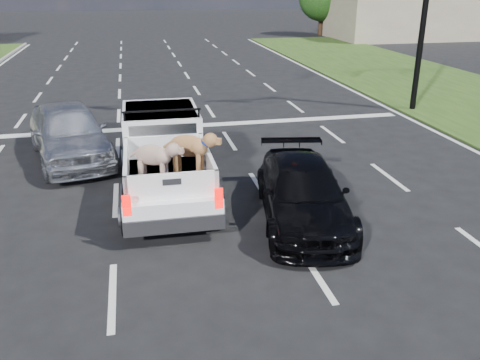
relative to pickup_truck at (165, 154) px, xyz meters
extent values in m
plane|color=black|center=(0.53, -4.28, -0.95)|extent=(160.00, 160.00, 0.00)
cube|color=silver|center=(-1.22, 1.72, -0.94)|extent=(0.12, 60.00, 0.01)
cube|color=silver|center=(2.28, 1.72, -0.94)|extent=(0.12, 60.00, 0.01)
cube|color=silver|center=(5.78, 1.72, -0.94)|extent=(0.12, 60.00, 0.01)
cube|color=silver|center=(9.33, 1.72, -0.94)|extent=(0.15, 60.00, 0.01)
cube|color=silver|center=(0.53, 5.72, -0.94)|extent=(17.00, 0.45, 0.01)
cylinder|color=black|center=(10.13, 6.22, 2.55)|extent=(0.22, 0.22, 7.00)
cube|color=tan|center=(22.53, 29.72, 0.85)|extent=(12.00, 7.00, 3.60)
cylinder|color=#332114|center=(16.53, 33.72, 0.13)|extent=(0.44, 0.44, 2.16)
cylinder|color=#332114|center=(24.53, 33.72, 0.13)|extent=(0.44, 0.44, 2.16)
cylinder|color=#332114|center=(30.53, 33.72, 0.13)|extent=(0.44, 0.44, 2.16)
cylinder|color=black|center=(-0.91, -2.11, -0.56)|extent=(0.29, 0.77, 0.77)
cylinder|color=black|center=(0.84, -2.14, -0.56)|extent=(0.29, 0.77, 0.77)
cylinder|color=black|center=(-0.87, 1.62, -0.56)|extent=(0.29, 0.77, 0.77)
cylinder|color=black|center=(0.89, 1.60, -0.56)|extent=(0.29, 0.77, 0.77)
cube|color=white|center=(-0.01, -0.21, -0.28)|extent=(1.98, 5.37, 0.52)
cube|color=white|center=(0.00, 1.05, 0.42)|extent=(1.89, 2.34, 0.87)
cube|color=black|center=(-0.01, -0.09, 0.45)|extent=(1.56, 0.05, 0.63)
cylinder|color=black|center=(-0.01, 0.04, 1.05)|extent=(1.82, 0.07, 0.05)
cube|color=black|center=(-0.03, -1.39, -0.05)|extent=(1.83, 2.60, 0.06)
cube|color=white|center=(-0.88, -1.38, 0.24)|extent=(0.11, 2.58, 0.52)
cube|color=white|center=(0.83, -1.40, 0.24)|extent=(0.11, 2.58, 0.52)
cube|color=white|center=(-0.04, -2.64, 0.24)|extent=(1.80, 0.10, 0.52)
cube|color=#F60805|center=(-0.90, -2.84, 0.01)|extent=(0.16, 0.06, 0.40)
cube|color=#F60805|center=(0.81, -2.86, 0.01)|extent=(0.16, 0.06, 0.40)
cube|color=black|center=(-0.04, -2.78, -0.46)|extent=(1.94, 0.33, 0.30)
imported|color=silver|center=(-2.48, 2.91, -0.14)|extent=(3.00, 5.07, 1.62)
imported|color=black|center=(2.73, -2.21, -0.32)|extent=(2.47, 4.55, 1.25)
camera|label=1|loc=(-0.63, -11.59, 3.91)|focal=38.00mm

